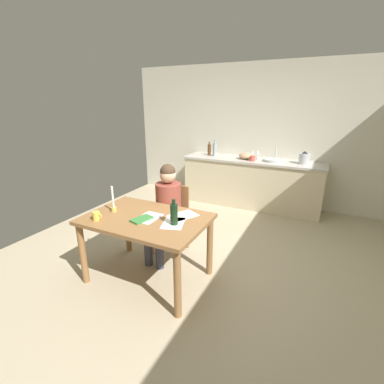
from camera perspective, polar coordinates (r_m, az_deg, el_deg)
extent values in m
cube|color=tan|center=(3.53, 2.16, -14.85)|extent=(5.20, 5.20, 0.04)
cube|color=beige|center=(5.47, 13.80, 11.44)|extent=(5.20, 0.12, 2.60)
cube|color=beige|center=(5.29, 12.21, 1.70)|extent=(2.51, 0.60, 0.86)
cube|color=#B7B2A8|center=(5.18, 12.55, 6.46)|extent=(2.55, 0.64, 0.04)
cube|color=olive|center=(2.95, -9.59, -5.60)|extent=(1.29, 0.87, 0.04)
cylinder|color=olive|center=(3.23, -21.88, -11.89)|extent=(0.07, 0.07, 0.71)
cylinder|color=olive|center=(2.59, -3.06, -18.71)|extent=(0.07, 0.07, 0.71)
cylinder|color=olive|center=(3.70, -13.33, -7.04)|extent=(0.07, 0.07, 0.71)
cylinder|color=olive|center=(3.15, 3.74, -11.28)|extent=(0.07, 0.07, 0.71)
cube|color=olive|center=(3.56, -4.65, -5.63)|extent=(0.40, 0.40, 0.04)
cube|color=olive|center=(3.63, -3.27, -1.54)|extent=(0.36, 0.03, 0.40)
cylinder|color=olive|center=(3.62, -8.28, -9.55)|extent=(0.04, 0.04, 0.46)
cylinder|color=olive|center=(3.46, -3.49, -10.78)|extent=(0.04, 0.04, 0.46)
cylinder|color=olive|center=(3.87, -5.49, -7.48)|extent=(0.04, 0.04, 0.46)
cylinder|color=olive|center=(3.73, -0.94, -8.49)|extent=(0.04, 0.04, 0.46)
cylinder|color=brown|center=(3.46, -4.91, -2.20)|extent=(0.32, 0.32, 0.50)
sphere|color=#D8AD8C|center=(3.35, -5.08, 3.57)|extent=(0.20, 0.20, 0.20)
sphere|color=#473323|center=(3.34, -5.10, 4.24)|extent=(0.19, 0.19, 0.19)
cylinder|color=#383847|center=(3.45, -7.56, -6.89)|extent=(0.13, 0.38, 0.13)
cylinder|color=#383847|center=(3.41, -9.16, -11.52)|extent=(0.10, 0.10, 0.45)
cylinder|color=#383847|center=(3.37, -5.25, -7.42)|extent=(0.13, 0.38, 0.13)
cylinder|color=#383847|center=(3.33, -6.83, -12.18)|extent=(0.10, 0.10, 0.45)
cylinder|color=#F2CC4C|center=(2.99, -19.39, -4.74)|extent=(0.07, 0.07, 0.09)
torus|color=#F2CC4C|center=(2.96, -18.83, -4.82)|extent=(0.06, 0.01, 0.06)
cylinder|color=gold|center=(3.17, -16.04, -3.48)|extent=(0.06, 0.06, 0.05)
cylinder|color=white|center=(3.12, -16.27, -0.98)|extent=(0.02, 0.02, 0.24)
cube|color=#357736|center=(2.88, -10.48, -5.61)|extent=(0.18, 0.25, 0.02)
cube|color=white|center=(2.94, -1.89, -4.92)|extent=(0.32, 0.36, 0.00)
cube|color=white|center=(2.77, -3.94, -6.51)|extent=(0.29, 0.35, 0.00)
cube|color=white|center=(2.93, -9.09, -5.30)|extent=(0.21, 0.30, 0.00)
cylinder|color=black|center=(2.71, -3.79, -4.71)|extent=(0.08, 0.08, 0.21)
cylinder|color=black|center=(2.66, -3.85, -2.08)|extent=(0.03, 0.03, 0.05)
cylinder|color=#B2B7BC|center=(5.10, 16.70, 6.40)|extent=(0.36, 0.36, 0.04)
cylinder|color=silver|center=(5.24, 17.11, 7.78)|extent=(0.02, 0.02, 0.24)
cylinder|color=#593319|center=(5.45, 3.63, 8.78)|extent=(0.06, 0.06, 0.21)
cylinder|color=#593319|center=(5.43, 3.66, 10.15)|extent=(0.03, 0.03, 0.05)
cylinder|color=#8C999E|center=(5.39, 4.74, 8.83)|extent=(0.07, 0.07, 0.25)
cylinder|color=#8C999E|center=(5.37, 4.79, 10.45)|extent=(0.03, 0.03, 0.06)
ellipsoid|color=tan|center=(5.18, 11.19, 7.42)|extent=(0.25, 0.25, 0.11)
cylinder|color=#B7BABF|center=(5.03, 22.42, 6.45)|extent=(0.18, 0.18, 0.18)
cone|color=#262628|center=(5.02, 22.57, 7.68)|extent=(0.11, 0.11, 0.04)
cylinder|color=silver|center=(5.31, 13.49, 6.92)|extent=(0.06, 0.06, 0.00)
cylinder|color=silver|center=(5.31, 13.52, 7.31)|extent=(0.01, 0.01, 0.07)
cone|color=silver|center=(5.29, 13.58, 8.11)|extent=(0.07, 0.07, 0.08)
cylinder|color=silver|center=(5.34, 12.42, 7.04)|extent=(0.06, 0.06, 0.00)
cylinder|color=silver|center=(5.33, 12.45, 7.43)|extent=(0.01, 0.01, 0.07)
cone|color=silver|center=(5.32, 12.50, 8.23)|extent=(0.07, 0.07, 0.08)
cylinder|color=#D84C3F|center=(5.02, 12.51, 6.88)|extent=(0.09, 0.09, 0.10)
torus|color=#D84C3F|center=(5.01, 13.06, 6.87)|extent=(0.07, 0.01, 0.07)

